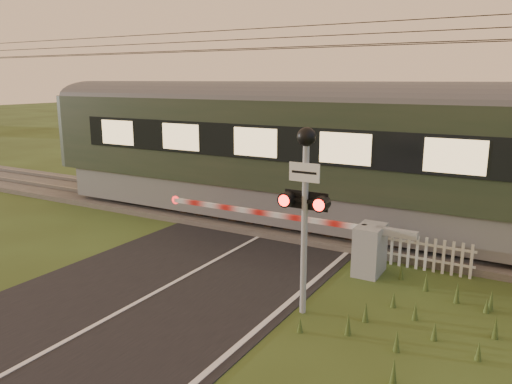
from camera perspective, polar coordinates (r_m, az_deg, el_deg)
The scene contains 7 objects.
ground at distance 11.16m, azimuth -12.37°, elevation -11.75°, with size 160.00×160.00×0.00m, color #323E18.
road at distance 11.00m, azimuth -13.14°, elevation -12.13°, with size 6.00×140.00×0.03m.
track_bed at distance 16.21m, azimuth 3.19°, elevation -3.43°, with size 140.00×3.40×0.39m.
overhead_wires at distance 15.61m, azimuth 3.46°, elevation 16.95°, with size 120.00×0.62×0.62m.
boom_gate at distance 12.36m, azimuth 11.52°, elevation -5.92°, with size 7.09×0.93×1.23m.
crossing_signal at distance 9.52m, azimuth 5.65°, elevation 0.43°, with size 0.95×0.37×3.71m.
picket_fence at distance 12.94m, azimuth 17.93°, elevation -6.59°, with size 2.69×0.07×0.85m.
Camera 1 is at (6.98, -7.42, 4.57)m, focal length 35.00 mm.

